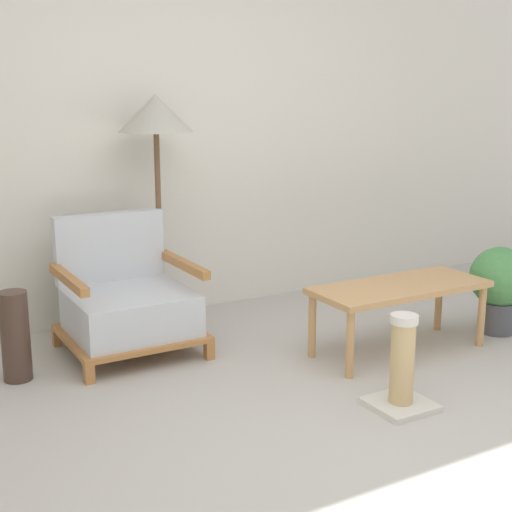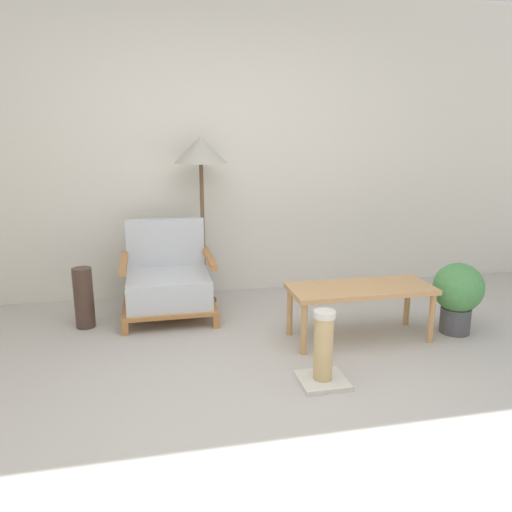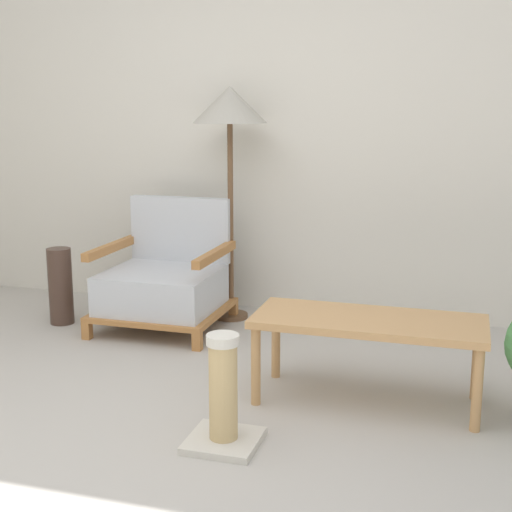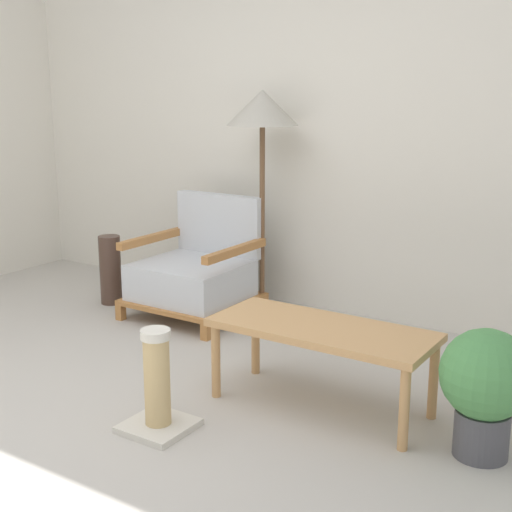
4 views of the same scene
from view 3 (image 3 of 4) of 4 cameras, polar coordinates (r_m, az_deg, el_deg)
name	(u,v)px [view 3 (image 3 of 4)]	position (r m, az deg, el deg)	size (l,w,h in m)	color
ground_plane	(78,490)	(2.75, -14.05, -17.67)	(14.00, 14.00, 0.00)	#B7B2A8
wall_back	(266,104)	(4.67, 0.83, 12.08)	(8.00, 0.06, 2.70)	silver
armchair	(165,281)	(4.39, -7.29, -2.00)	(0.74, 0.69, 0.77)	#B2753D
floor_lamp	(230,113)	(4.41, -2.11, 11.34)	(0.46, 0.46, 1.46)	brown
coffee_table	(369,328)	(3.28, 8.99, -5.71)	(1.04, 0.43, 0.40)	tan
vase	(60,286)	(4.60, -15.37, -2.33)	(0.15, 0.15, 0.48)	#473328
scratching_post	(223,402)	(2.90, -2.63, -11.59)	(0.29, 0.29, 0.46)	beige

